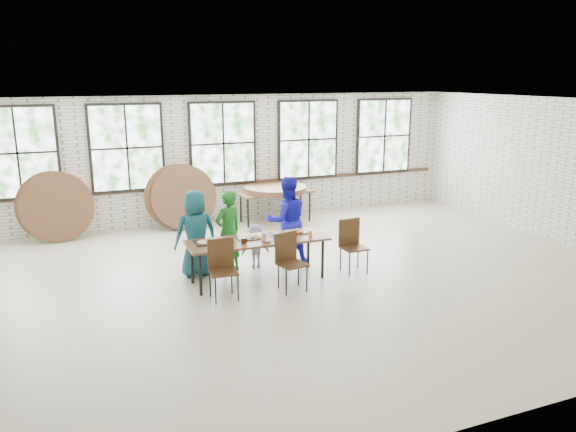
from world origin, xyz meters
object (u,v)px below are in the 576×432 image
Objects in this scene: chair_near_left at (222,264)px; storage_table at (275,194)px; chair_near_right at (289,256)px; dining_table at (258,242)px.

chair_near_left reaches higher than storage_table.
chair_near_left and chair_near_right have the same top height.
chair_near_right is at bearing 1.54° from chair_near_left.
chair_near_right is (0.34, -0.56, -0.13)m from dining_table.
storage_table is at bearing 59.15° from chair_near_right.
chair_near_right reaches higher than dining_table.
dining_table is 4.02m from storage_table.
storage_table is (1.71, 3.63, -0.00)m from dining_table.
chair_near_right is at bearing -57.37° from dining_table.
dining_table and storage_table have the same top height.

